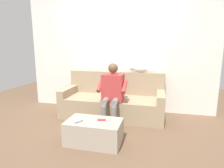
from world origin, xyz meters
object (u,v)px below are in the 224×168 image
object	(u,v)px
remote_gray	(79,121)
person_solo_seated	(112,90)
couch	(113,101)
cat_on_backrest	(139,69)
coffee_table	(94,132)
remote_red	(102,120)
remote_white	(80,117)

from	to	relation	value
remote_gray	person_solo_seated	bearing A→B (deg)	13.45
couch	remote_gray	bearing A→B (deg)	81.68
remote_gray	cat_on_backrest	bearing A→B (deg)	6.76
coffee_table	remote_red	bearing A→B (deg)	-163.03
coffee_table	couch	bearing A→B (deg)	-90.00
person_solo_seated	cat_on_backrest	bearing A→B (deg)	-121.34
couch	coffee_table	distance (m)	1.23
remote_white	remote_red	bearing A→B (deg)	161.49
cat_on_backrest	couch	bearing A→B (deg)	29.79
person_solo_seated	remote_red	distance (m)	0.85
remote_gray	remote_red	world-z (taller)	remote_red
remote_white	couch	bearing A→B (deg)	-114.55
couch	coffee_table	world-z (taller)	couch
coffee_table	remote_gray	bearing A→B (deg)	27.25
person_solo_seated	remote_red	xyz separation A→B (m)	(-0.03, 0.80, -0.27)
couch	remote_white	bearing A→B (deg)	77.29
couch	person_solo_seated	world-z (taller)	person_solo_seated
person_solo_seated	remote_gray	world-z (taller)	person_solo_seated
couch	remote_red	world-z (taller)	couch
remote_red	coffee_table	bearing A→B (deg)	6.92
cat_on_backrest	remote_white	world-z (taller)	cat_on_backrest
remote_white	remote_red	size ratio (longest dim) A/B	0.95
coffee_table	person_solo_seated	world-z (taller)	person_solo_seated
coffee_table	cat_on_backrest	world-z (taller)	cat_on_backrest
couch	coffee_table	size ratio (longest dim) A/B	2.54
cat_on_backrest	remote_red	world-z (taller)	cat_on_backrest
remote_white	remote_gray	xyz separation A→B (m)	(-0.06, 0.18, -0.00)
couch	remote_white	world-z (taller)	couch
remote_red	cat_on_backrest	bearing A→B (deg)	-114.31
cat_on_backrest	remote_gray	size ratio (longest dim) A/B	4.01
coffee_table	remote_gray	size ratio (longest dim) A/B	6.12
coffee_table	person_solo_seated	xyz separation A→B (m)	(-0.08, -0.84, 0.45)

